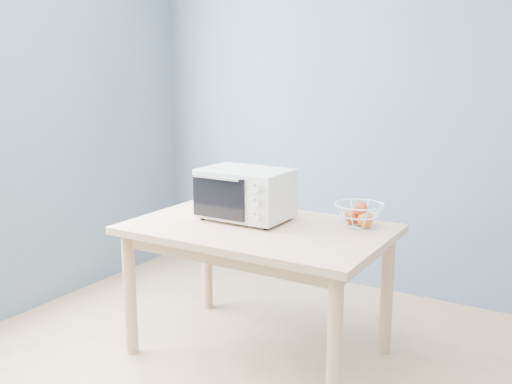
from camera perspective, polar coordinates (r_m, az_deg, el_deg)
The scene contains 4 objects.
room at distance 2.04m, azimuth -4.30°, elevation 4.12°, with size 4.01×4.51×2.61m.
dining_table at distance 3.15m, azimuth 0.24°, elevation -5.17°, with size 1.40×0.90×0.75m.
toaster_oven at distance 3.23m, azimuth -1.40°, elevation -0.08°, with size 0.50×0.37×0.29m.
fruit_basket at distance 3.15m, azimuth 10.33°, elevation -2.16°, with size 0.29×0.29×0.14m.
Camera 1 is at (1.17, -1.65, 1.57)m, focal length 40.00 mm.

